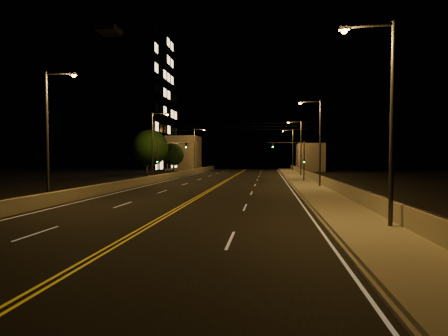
# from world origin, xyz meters

# --- Properties ---
(ground) EXTENTS (160.00, 160.00, 0.00)m
(ground) POSITION_xyz_m (0.00, 0.00, 0.00)
(ground) COLOR black
(ground) RESTS_ON ground
(road) EXTENTS (18.00, 120.00, 0.02)m
(road) POSITION_xyz_m (0.00, 20.00, 0.01)
(road) COLOR black
(road) RESTS_ON ground
(sidewalk) EXTENTS (3.60, 120.00, 0.30)m
(sidewalk) POSITION_xyz_m (10.80, 20.00, 0.15)
(sidewalk) COLOR gray
(sidewalk) RESTS_ON ground
(curb) EXTENTS (0.14, 120.00, 0.15)m
(curb) POSITION_xyz_m (8.93, 20.00, 0.07)
(curb) COLOR gray
(curb) RESTS_ON ground
(parapet_wall) EXTENTS (0.30, 120.00, 1.00)m
(parapet_wall) POSITION_xyz_m (12.45, 20.00, 0.80)
(parapet_wall) COLOR gray
(parapet_wall) RESTS_ON sidewalk
(jersey_barrier) EXTENTS (0.45, 120.00, 0.97)m
(jersey_barrier) POSITION_xyz_m (-9.51, 20.00, 0.48)
(jersey_barrier) COLOR gray
(jersey_barrier) RESTS_ON ground
(distant_building_right) EXTENTS (6.00, 10.00, 6.80)m
(distant_building_right) POSITION_xyz_m (16.50, 71.06, 3.40)
(distant_building_right) COLOR gray
(distant_building_right) RESTS_ON ground
(distant_building_left) EXTENTS (8.00, 8.00, 8.93)m
(distant_building_left) POSITION_xyz_m (-16.00, 71.53, 4.47)
(distant_building_left) COLOR gray
(distant_building_left) RESTS_ON ground
(parapet_rail) EXTENTS (0.06, 120.00, 0.06)m
(parapet_rail) POSITION_xyz_m (12.45, 20.00, 1.33)
(parapet_rail) COLOR black
(parapet_rail) RESTS_ON parapet_wall
(lane_markings) EXTENTS (17.32, 116.00, 0.00)m
(lane_markings) POSITION_xyz_m (0.00, 19.93, 0.02)
(lane_markings) COLOR silver
(lane_markings) RESTS_ON road
(streetlight_0) EXTENTS (2.55, 0.28, 9.80)m
(streetlight_0) POSITION_xyz_m (11.54, 4.00, 5.62)
(streetlight_0) COLOR #2D2D33
(streetlight_0) RESTS_ON ground
(streetlight_1) EXTENTS (2.55, 0.28, 9.80)m
(streetlight_1) POSITION_xyz_m (11.54, 24.92, 5.62)
(streetlight_1) COLOR #2D2D33
(streetlight_1) RESTS_ON ground
(streetlight_2) EXTENTS (2.55, 0.28, 9.80)m
(streetlight_2) POSITION_xyz_m (11.54, 45.70, 5.62)
(streetlight_2) COLOR #2D2D33
(streetlight_2) RESTS_ON ground
(streetlight_3) EXTENTS (2.55, 0.28, 9.80)m
(streetlight_3) POSITION_xyz_m (11.54, 64.33, 5.62)
(streetlight_3) COLOR #2D2D33
(streetlight_3) RESTS_ON ground
(streetlight_4) EXTENTS (2.55, 0.28, 9.80)m
(streetlight_4) POSITION_xyz_m (-9.94, 10.08, 5.62)
(streetlight_4) COLOR #2D2D33
(streetlight_4) RESTS_ON ground
(streetlight_5) EXTENTS (2.55, 0.28, 9.80)m
(streetlight_5) POSITION_xyz_m (-9.94, 32.30, 5.62)
(streetlight_5) COLOR #2D2D33
(streetlight_5) RESTS_ON ground
(streetlight_6) EXTENTS (2.55, 0.28, 9.80)m
(streetlight_6) POSITION_xyz_m (-9.94, 58.72, 5.62)
(streetlight_6) COLOR #2D2D33
(streetlight_6) RESTS_ON ground
(traffic_signal_right) EXTENTS (5.11, 0.31, 5.71)m
(traffic_signal_right) POSITION_xyz_m (9.96, 33.38, 3.65)
(traffic_signal_right) COLOR #2D2D33
(traffic_signal_right) RESTS_ON ground
(traffic_signal_left) EXTENTS (5.11, 0.31, 5.71)m
(traffic_signal_left) POSITION_xyz_m (-8.76, 33.38, 3.65)
(traffic_signal_left) COLOR #2D2D33
(traffic_signal_left) RESTS_ON ground
(overhead_wires) EXTENTS (22.00, 0.03, 0.83)m
(overhead_wires) POSITION_xyz_m (0.00, 29.50, 7.40)
(overhead_wires) COLOR black
(building_tower) EXTENTS (24.00, 15.00, 29.72)m
(building_tower) POSITION_xyz_m (-25.84, 50.51, 14.29)
(building_tower) COLOR gray
(building_tower) RESTS_ON ground
(tree_0) EXTENTS (5.92, 5.92, 8.02)m
(tree_0) POSITION_xyz_m (-13.27, 39.61, 5.06)
(tree_0) COLOR black
(tree_0) RESTS_ON ground
(tree_1) EXTENTS (4.93, 4.93, 6.68)m
(tree_1) POSITION_xyz_m (-16.05, 45.18, 4.21)
(tree_1) COLOR black
(tree_1) RESTS_ON ground
(tree_2) EXTENTS (4.65, 4.65, 6.30)m
(tree_2) POSITION_xyz_m (-13.78, 54.26, 3.97)
(tree_2) COLOR black
(tree_2) RESTS_ON ground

